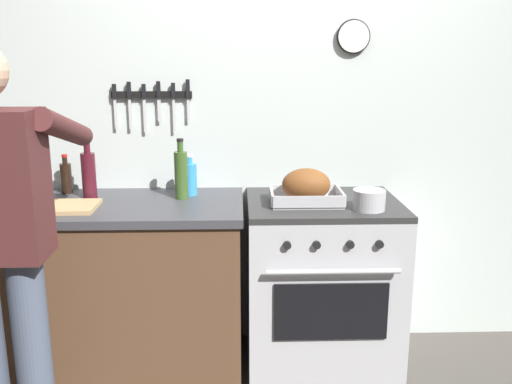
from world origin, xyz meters
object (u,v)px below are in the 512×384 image
at_px(bottle_soy_sauce, 66,177).
at_px(bottle_dish_soap, 190,178).
at_px(stove, 321,285).
at_px(cutting_board, 58,207).
at_px(bottle_wine_red, 89,174).
at_px(saucepan, 369,200).
at_px(bottle_olive_oil, 181,174).
at_px(roasting_pan, 306,188).

relative_size(bottle_soy_sauce, bottle_dish_soap, 0.96).
relative_size(stove, cutting_board, 2.50).
bearing_deg(cutting_board, bottle_dish_soap, 23.11).
height_order(stove, cutting_board, cutting_board).
bearing_deg(bottle_wine_red, bottle_dish_soap, 5.95).
relative_size(stove, bottle_wine_red, 3.03).
distance_m(bottle_soy_sauce, bottle_wine_red, 0.19).
distance_m(saucepan, cutting_board, 1.47).
relative_size(stove, bottle_olive_oil, 2.94).
distance_m(stove, saucepan, 0.56).
distance_m(stove, bottle_olive_oil, 0.92).
distance_m(saucepan, bottle_soy_sauce, 1.56).
xyz_separation_m(saucepan, cutting_board, (-1.47, 0.06, -0.04)).
relative_size(stove, roasting_pan, 2.56).
bearing_deg(stove, roasting_pan, -157.85).
bearing_deg(saucepan, bottle_dish_soap, 159.97).
xyz_separation_m(stove, bottle_soy_sauce, (-1.33, 0.21, 0.54)).
relative_size(saucepan, bottle_soy_sauce, 0.74).
height_order(bottle_dish_soap, bottle_olive_oil, bottle_olive_oil).
distance_m(roasting_pan, bottle_olive_oil, 0.63).
relative_size(cutting_board, bottle_wine_red, 1.21).
xyz_separation_m(roasting_pan, bottle_wine_red, (-1.09, 0.14, 0.05)).
distance_m(cutting_board, bottle_wine_red, 0.25).
xyz_separation_m(bottle_soy_sauce, bottle_dish_soap, (0.65, -0.06, 0.00)).
bearing_deg(bottle_wine_red, cutting_board, -115.59).
bearing_deg(bottle_wine_red, stove, -4.71).
bearing_deg(bottle_dish_soap, bottle_olive_oil, -116.28).
bearing_deg(bottle_olive_oil, roasting_pan, -10.56).
bearing_deg(bottle_wine_red, bottle_soy_sauce, 143.67).
relative_size(stove, bottle_dish_soap, 4.18).
bearing_deg(bottle_olive_oil, bottle_dish_soap, 63.72).
bearing_deg(stove, bottle_soy_sauce, 171.16).
xyz_separation_m(roasting_pan, saucepan, (0.28, -0.13, -0.03)).
bearing_deg(cutting_board, saucepan, -2.32).
xyz_separation_m(bottle_soy_sauce, bottle_wine_red, (0.15, -0.11, 0.04)).
relative_size(stove, bottle_soy_sauce, 4.33).
bearing_deg(bottle_wine_red, roasting_pan, -7.12).
xyz_separation_m(stove, roasting_pan, (-0.09, -0.04, 0.53)).
xyz_separation_m(bottle_dish_soap, bottle_olive_oil, (-0.04, -0.07, 0.04)).
bearing_deg(bottle_soy_sauce, roasting_pan, -11.23).
bearing_deg(bottle_wine_red, bottle_olive_oil, -2.49).
distance_m(cutting_board, bottle_dish_soap, 0.66).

